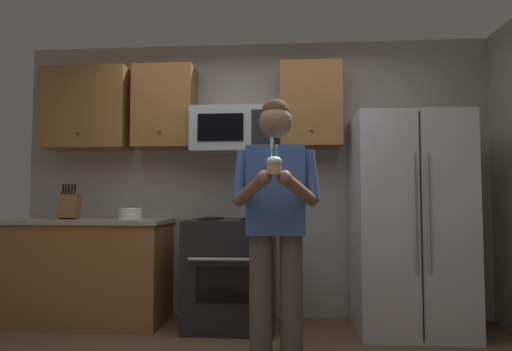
% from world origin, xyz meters
% --- Properties ---
extents(wall_back, '(4.40, 0.10, 2.60)m').
position_xyz_m(wall_back, '(0.00, 1.75, 1.30)').
color(wall_back, gray).
rests_on(wall_back, ground).
extents(oven_range, '(0.76, 0.70, 0.93)m').
position_xyz_m(oven_range, '(-0.15, 1.36, 0.46)').
color(oven_range, black).
rests_on(oven_range, ground).
extents(microwave, '(0.74, 0.41, 0.40)m').
position_xyz_m(microwave, '(-0.15, 1.48, 1.72)').
color(microwave, '#9EA0A5').
extents(refrigerator, '(0.90, 0.75, 1.80)m').
position_xyz_m(refrigerator, '(1.35, 1.32, 0.90)').
color(refrigerator, '#B7BABF').
rests_on(refrigerator, ground).
extents(cabinet_row_upper, '(2.78, 0.36, 0.76)m').
position_xyz_m(cabinet_row_upper, '(-0.72, 1.53, 1.95)').
color(cabinet_row_upper, brown).
extents(counter_left, '(1.44, 0.66, 0.92)m').
position_xyz_m(counter_left, '(-1.45, 1.38, 0.46)').
color(counter_left, brown).
rests_on(counter_left, ground).
extents(knife_block, '(0.16, 0.15, 0.32)m').
position_xyz_m(knife_block, '(-1.60, 1.33, 1.04)').
color(knife_block, brown).
rests_on(knife_block, counter_left).
extents(bowl_large_white, '(0.21, 0.21, 0.10)m').
position_xyz_m(bowl_large_white, '(-1.07, 1.38, 0.97)').
color(bowl_large_white, white).
rests_on(bowl_large_white, counter_left).
extents(person, '(0.60, 0.48, 1.76)m').
position_xyz_m(person, '(0.26, 0.42, 1.00)').
color(person, '#4C4742').
rests_on(person, ground).
extents(cupcake, '(0.09, 0.09, 0.17)m').
position_xyz_m(cupcake, '(0.26, 0.09, 1.29)').
color(cupcake, '#A87F56').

